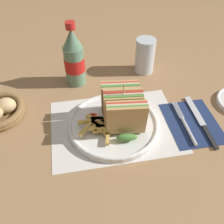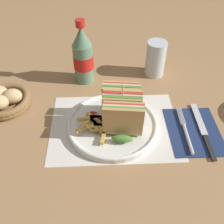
# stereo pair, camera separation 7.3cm
# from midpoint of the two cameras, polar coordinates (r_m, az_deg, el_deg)

# --- Properties ---
(ground_plane) EXTENTS (4.00, 4.00, 0.00)m
(ground_plane) POSITION_cam_midpoint_polar(r_m,az_deg,el_deg) (0.76, 3.23, -2.00)
(ground_plane) COLOR #9E754C
(placemat) EXTENTS (0.36, 0.26, 0.00)m
(placemat) POSITION_cam_midpoint_polar(r_m,az_deg,el_deg) (0.74, 3.30, -3.22)
(placemat) COLOR silver
(placemat) RESTS_ON ground_plane
(plate_main) EXTENTS (0.26, 0.26, 0.02)m
(plate_main) POSITION_cam_midpoint_polar(r_m,az_deg,el_deg) (0.73, 2.90, -2.89)
(plate_main) COLOR white
(plate_main) RESTS_ON ground_plane
(club_sandwich) EXTENTS (0.11, 0.16, 0.14)m
(club_sandwich) POSITION_cam_midpoint_polar(r_m,az_deg,el_deg) (0.69, 5.18, 0.32)
(club_sandwich) COLOR tan
(club_sandwich) RESTS_ON plate_main
(fries_pile) EXTENTS (0.10, 0.11, 0.02)m
(fries_pile) POSITION_cam_midpoint_polar(r_m,az_deg,el_deg) (0.71, -0.33, -2.72)
(fries_pile) COLOR gold
(fries_pile) RESTS_ON plate_main
(ketchup_blob) EXTENTS (0.03, 0.03, 0.01)m
(ketchup_blob) POSITION_cam_midpoint_polar(r_m,az_deg,el_deg) (0.74, -1.42, -0.66)
(ketchup_blob) COLOR maroon
(ketchup_blob) RESTS_ON plate_main
(napkin) EXTENTS (0.14, 0.18, 0.00)m
(napkin) POSITION_cam_midpoint_polar(r_m,az_deg,el_deg) (0.77, 19.94, -3.98)
(napkin) COLOR navy
(napkin) RESTS_ON ground_plane
(fork) EXTENTS (0.02, 0.17, 0.01)m
(fork) POSITION_cam_midpoint_polar(r_m,az_deg,el_deg) (0.75, 18.63, -4.69)
(fork) COLOR silver
(fork) RESTS_ON napkin
(knife) EXTENTS (0.02, 0.21, 0.00)m
(knife) POSITION_cam_midpoint_polar(r_m,az_deg,el_deg) (0.78, 21.78, -3.82)
(knife) COLOR black
(knife) RESTS_ON napkin
(coke_bottle_near) EXTENTS (0.07, 0.07, 0.21)m
(coke_bottle_near) POSITION_cam_midpoint_polar(r_m,az_deg,el_deg) (0.86, -3.89, 11.92)
(coke_bottle_near) COLOR slate
(coke_bottle_near) RESTS_ON ground_plane
(glass_near) EXTENTS (0.07, 0.07, 0.12)m
(glass_near) POSITION_cam_midpoint_polar(r_m,az_deg,el_deg) (0.93, 11.67, 10.82)
(glass_near) COLOR silver
(glass_near) RESTS_ON ground_plane
(bread_basket) EXTENTS (0.16, 0.16, 0.06)m
(bread_basket) POSITION_cam_midpoint_polar(r_m,az_deg,el_deg) (0.84, -20.17, 2.28)
(bread_basket) COLOR olive
(bread_basket) RESTS_ON ground_plane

